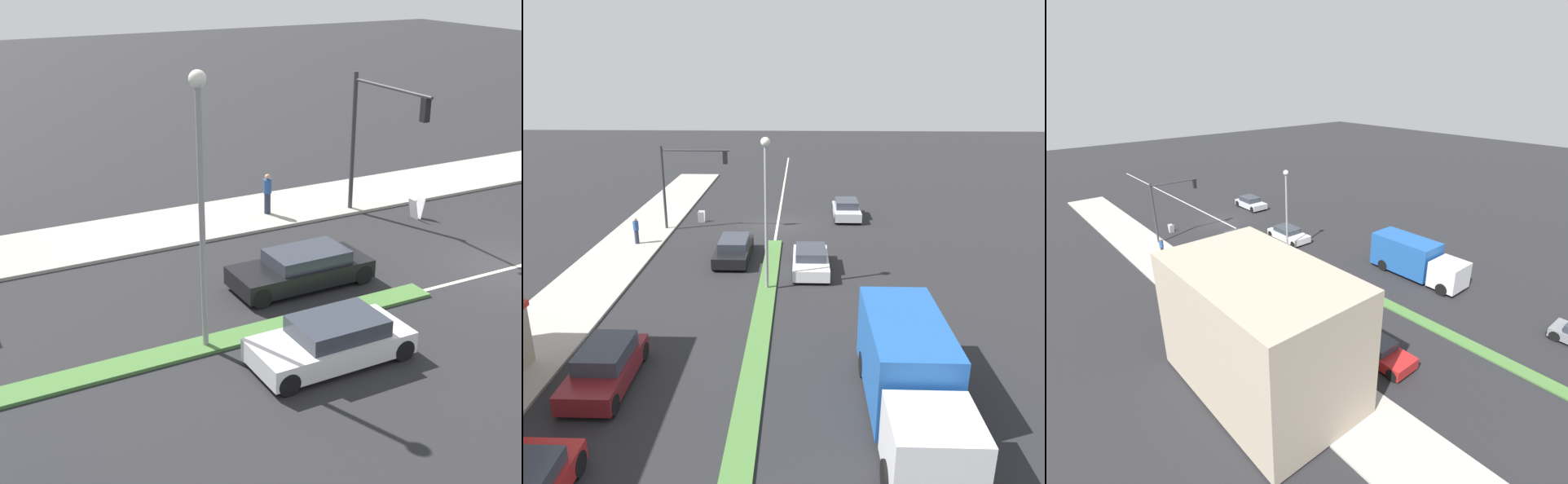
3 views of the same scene
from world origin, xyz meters
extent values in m
plane|color=#232326|center=(0.00, 18.00, 0.00)|extent=(160.00, 160.00, 0.00)
cube|color=#A8A399|center=(9.00, 18.50, 0.06)|extent=(4.00, 73.00, 0.12)
cube|color=#477538|center=(0.00, 27.00, 0.05)|extent=(0.90, 46.00, 0.10)
cube|color=beige|center=(0.00, 0.00, 0.00)|extent=(0.16, 60.00, 0.01)
cube|color=tan|center=(11.03, 23.42, 3.33)|extent=(5.79, 9.88, 6.43)
cube|color=red|center=(7.78, 23.42, 2.92)|extent=(0.70, 7.91, 0.20)
cylinder|color=#333338|center=(7.55, 1.57, 2.92)|extent=(0.18, 0.18, 5.60)
cylinder|color=#333338|center=(5.30, 1.57, 5.42)|extent=(4.50, 0.12, 0.12)
cube|color=black|center=(3.35, 1.57, 4.97)|extent=(0.28, 0.24, 0.84)
sphere|color=red|center=(3.35, 1.44, 5.24)|extent=(0.18, 0.18, 0.18)
sphere|color=gold|center=(3.35, 1.44, 4.97)|extent=(0.18, 0.18, 0.18)
sphere|color=green|center=(3.35, 1.44, 4.70)|extent=(0.18, 0.18, 0.18)
cylinder|color=gray|center=(0.00, 11.47, 3.60)|extent=(0.16, 0.16, 7.00)
sphere|color=silver|center=(0.00, 11.47, 7.25)|extent=(0.44, 0.44, 0.44)
cylinder|color=#282D42|center=(8.54, 4.95, 0.55)|extent=(0.26, 0.26, 0.87)
cylinder|color=#284C8C|center=(8.54, 4.95, 1.27)|extent=(0.34, 0.34, 0.57)
sphere|color=tan|center=(8.54, 4.95, 1.67)|extent=(0.22, 0.22, 0.22)
cube|color=silver|center=(5.49, -0.40, 0.43)|extent=(0.45, 0.21, 0.84)
cube|color=silver|center=(5.49, -0.08, 0.43)|extent=(0.45, 0.21, 0.84)
cube|color=silver|center=(-5.00, 24.04, 1.22)|extent=(2.28, 2.20, 1.90)
cube|color=#1E519E|center=(-5.00, 20.19, 1.57)|extent=(2.40, 5.10, 2.60)
cylinder|color=black|center=(-6.08, 24.24, 0.45)|extent=(0.28, 0.90, 0.90)
cylinder|color=black|center=(-3.92, 24.24, 0.45)|extent=(0.28, 0.90, 0.90)
cylinder|color=black|center=(-6.08, 18.94, 0.45)|extent=(0.28, 0.90, 0.90)
cylinder|color=black|center=(-3.92, 18.94, 0.45)|extent=(0.28, 0.90, 0.90)
cube|color=maroon|center=(5.00, 19.77, 0.52)|extent=(1.83, 4.13, 0.66)
cube|color=#2D333D|center=(5.00, 19.57, 1.12)|extent=(1.55, 2.27, 0.55)
cylinder|color=black|center=(4.19, 21.39, 0.34)|extent=(0.22, 0.68, 0.68)
cylinder|color=black|center=(5.81, 21.39, 0.34)|extent=(0.22, 0.68, 0.68)
cylinder|color=black|center=(4.19, 18.15, 0.34)|extent=(0.22, 0.68, 0.68)
cylinder|color=black|center=(5.81, 18.15, 0.34)|extent=(0.22, 0.68, 0.68)
cylinder|color=black|center=(-5.75, 31.63, 0.32)|extent=(0.22, 0.64, 0.64)
cylinder|color=black|center=(-4.25, 31.63, 0.32)|extent=(0.22, 0.64, 0.64)
cube|color=silver|center=(-2.20, 8.89, 0.47)|extent=(1.90, 4.27, 0.60)
cube|color=#2D333D|center=(-2.20, 8.67, 0.99)|extent=(1.61, 2.35, 0.45)
cylinder|color=black|center=(-3.05, 10.63, 0.30)|extent=(0.22, 0.61, 0.61)
cylinder|color=black|center=(-1.35, 10.63, 0.30)|extent=(0.22, 0.61, 0.61)
cylinder|color=black|center=(-3.05, 7.15, 0.30)|extent=(0.22, 0.61, 0.61)
cylinder|color=black|center=(-1.35, 7.15, 0.30)|extent=(0.22, 0.61, 0.61)
cube|color=#B7BABF|center=(-5.00, -1.79, 0.50)|extent=(1.88, 4.03, 0.61)
cube|color=#2D333D|center=(-5.00, -2.00, 1.07)|extent=(1.60, 2.21, 0.52)
cylinder|color=black|center=(-5.84, -0.25, 0.36)|extent=(0.22, 0.72, 0.72)
cylinder|color=black|center=(-4.16, -0.25, 0.36)|extent=(0.22, 0.72, 0.72)
cylinder|color=black|center=(-5.84, -3.34, 0.36)|extent=(0.22, 0.72, 0.72)
cylinder|color=black|center=(-4.16, -3.34, 0.36)|extent=(0.22, 0.72, 0.72)
cube|color=#AD1E1E|center=(5.00, 25.70, 0.49)|extent=(1.75, 4.48, 0.60)
cube|color=#2D333D|center=(5.00, 25.48, 1.01)|extent=(1.48, 2.47, 0.44)
cylinder|color=black|center=(4.23, 27.49, 0.35)|extent=(0.22, 0.69, 0.69)
cylinder|color=black|center=(5.77, 27.49, 0.35)|extent=(0.22, 0.69, 0.69)
cylinder|color=black|center=(4.23, 23.91, 0.35)|extent=(0.22, 0.69, 0.69)
cylinder|color=black|center=(5.77, 23.91, 0.35)|extent=(0.22, 0.69, 0.69)
cube|color=black|center=(2.20, 7.17, 0.47)|extent=(1.87, 4.56, 0.59)
cube|color=#2D333D|center=(2.20, 6.94, 0.98)|extent=(1.59, 2.51, 0.41)
cylinder|color=black|center=(1.37, 9.03, 0.32)|extent=(0.22, 0.65, 0.65)
cylinder|color=black|center=(3.03, 9.03, 0.32)|extent=(0.22, 0.65, 0.65)
cylinder|color=black|center=(1.37, 5.31, 0.32)|extent=(0.22, 0.65, 0.65)
cylinder|color=black|center=(3.03, 5.31, 0.32)|extent=(0.22, 0.65, 0.65)
camera|label=1|loc=(-16.04, 18.25, 10.03)|focal=50.00mm
camera|label=2|loc=(-1.63, 34.65, 10.19)|focal=35.00mm
camera|label=3|loc=(19.95, 37.24, 14.66)|focal=28.00mm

